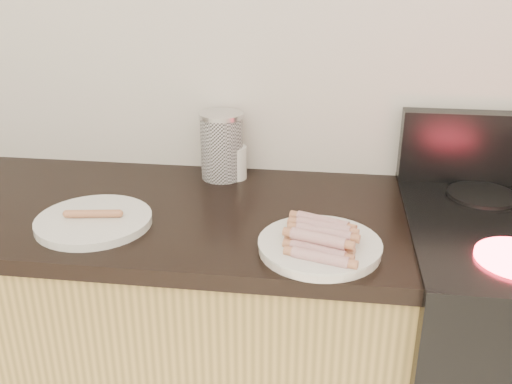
# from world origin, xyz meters

# --- Properties ---
(wall_back) EXTENTS (4.00, 0.04, 2.60)m
(wall_back) POSITION_xyz_m (0.00, 2.00, 1.30)
(wall_back) COLOR silver
(wall_back) RESTS_ON ground
(cabinet_base) EXTENTS (2.20, 0.59, 0.86)m
(cabinet_base) POSITION_xyz_m (-0.70, 1.69, 0.43)
(cabinet_base) COLOR #A68543
(cabinet_base) RESTS_ON floor
(burner_far_left) EXTENTS (0.18, 0.18, 0.01)m
(burner_far_left) POSITION_xyz_m (0.61, 1.84, 0.92)
(burner_far_left) COLOR black
(burner_far_left) RESTS_ON stove
(main_plate) EXTENTS (0.33, 0.33, 0.02)m
(main_plate) POSITION_xyz_m (0.19, 1.51, 0.91)
(main_plate) COLOR white
(main_plate) RESTS_ON counter_slab
(side_plate) EXTENTS (0.29, 0.29, 0.02)m
(side_plate) POSITION_xyz_m (-0.35, 1.57, 0.91)
(side_plate) COLOR silver
(side_plate) RESTS_ON counter_slab
(hotdog_pile) EXTENTS (0.12, 0.23, 0.05)m
(hotdog_pile) POSITION_xyz_m (0.19, 1.51, 0.94)
(hotdog_pile) COLOR maroon
(hotdog_pile) RESTS_ON main_plate
(plain_sausages) EXTENTS (0.13, 0.04, 0.02)m
(plain_sausages) POSITION_xyz_m (-0.35, 1.57, 0.93)
(plain_sausages) COLOR #DA6F4B
(plain_sausages) RESTS_ON side_plate
(canister) EXTENTS (0.12, 0.12, 0.19)m
(canister) POSITION_xyz_m (-0.10, 1.92, 1.00)
(canister) COLOR white
(canister) RESTS_ON counter_slab
(mug) EXTENTS (0.09, 0.09, 0.10)m
(mug) POSITION_xyz_m (-0.07, 1.92, 0.95)
(mug) COLOR white
(mug) RESTS_ON counter_slab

